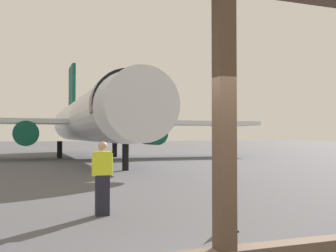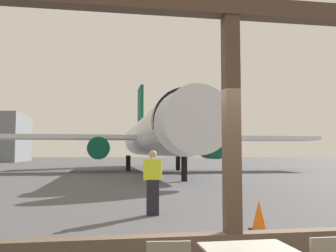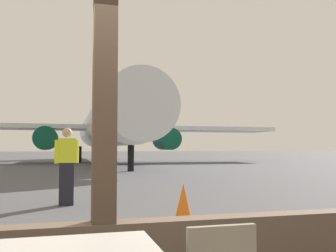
# 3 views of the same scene
# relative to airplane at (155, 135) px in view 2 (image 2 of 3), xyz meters

# --- Properties ---
(ground_plane) EXTENTS (220.00, 220.00, 0.00)m
(ground_plane) POSITION_rel_airplane_xyz_m (-3.09, 10.13, -3.37)
(ground_plane) COLOR #4C4C51
(window_frame) EXTENTS (8.13, 0.24, 3.72)m
(window_frame) POSITION_rel_airplane_xyz_m (-3.09, -29.87, -2.06)
(window_frame) COLOR brown
(window_frame) RESTS_ON ground
(airplane) EXTENTS (31.39, 32.95, 10.32)m
(airplane) POSITION_rel_airplane_xyz_m (0.00, 0.00, 0.00)
(airplane) COLOR silver
(airplane) RESTS_ON ground
(ground_crew_worker) EXTENTS (0.53, 0.28, 1.74)m
(ground_crew_worker) POSITION_rel_airplane_xyz_m (-3.41, -24.38, -2.47)
(ground_crew_worker) COLOR black
(ground_crew_worker) RESTS_ON ground
(traffic_cone) EXTENTS (0.36, 0.36, 0.65)m
(traffic_cone) POSITION_rel_airplane_xyz_m (-1.39, -26.74, -3.06)
(traffic_cone) COLOR orange
(traffic_cone) RESTS_ON ground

